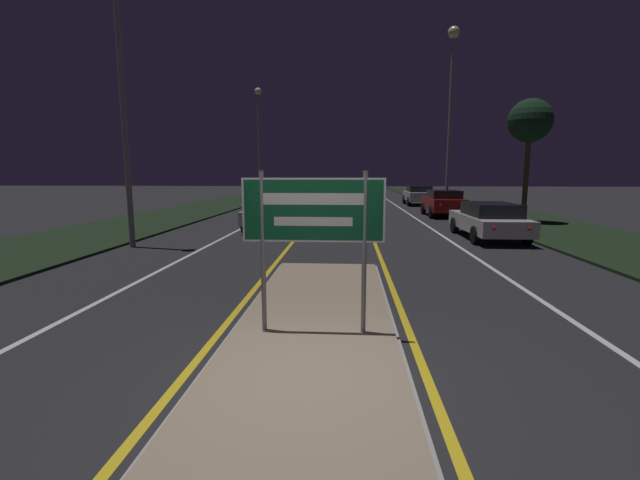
{
  "coord_description": "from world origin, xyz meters",
  "views": [
    {
      "loc": [
        0.49,
        -4.63,
        2.4
      ],
      "look_at": [
        0.0,
        2.89,
        1.23
      ],
      "focal_mm": 24.0,
      "sensor_mm": 36.0,
      "label": 1
    }
  ],
  "objects_px": {
    "highway_sign": "(313,218)",
    "car_receding_1": "(443,202)",
    "car_receding_0": "(489,220)",
    "streetlight_left_near": "(119,44)",
    "streetlight_left_far": "(259,128)",
    "streetlight_right_near": "(451,86)",
    "car_approaching_0": "(272,211)",
    "car_receding_2": "(418,195)"
  },
  "relations": [
    {
      "from": "streetlight_left_far",
      "to": "car_receding_2",
      "type": "bearing_deg",
      "value": -4.78
    },
    {
      "from": "highway_sign",
      "to": "car_receding_1",
      "type": "relative_size",
      "value": 0.57
    },
    {
      "from": "streetlight_left_far",
      "to": "car_approaching_0",
      "type": "bearing_deg",
      "value": -76.53
    },
    {
      "from": "car_receding_1",
      "to": "car_approaching_0",
      "type": "bearing_deg",
      "value": -146.29
    },
    {
      "from": "streetlight_right_near",
      "to": "car_receding_1",
      "type": "xyz_separation_m",
      "value": [
        -0.32,
        -0.67,
        -6.45
      ]
    },
    {
      "from": "car_receding_0",
      "to": "car_approaching_0",
      "type": "xyz_separation_m",
      "value": [
        -8.59,
        2.63,
        0.05
      ]
    },
    {
      "from": "streetlight_left_near",
      "to": "car_approaching_0",
      "type": "bearing_deg",
      "value": 54.82
    },
    {
      "from": "streetlight_left_far",
      "to": "car_approaching_0",
      "type": "xyz_separation_m",
      "value": [
        3.8,
        -15.86,
        -5.26
      ]
    },
    {
      "from": "streetlight_left_far",
      "to": "streetlight_left_near",
      "type": "bearing_deg",
      "value": -89.84
    },
    {
      "from": "car_receding_0",
      "to": "streetlight_right_near",
      "type": "bearing_deg",
      "value": 87.03
    },
    {
      "from": "car_receding_1",
      "to": "streetlight_right_near",
      "type": "bearing_deg",
      "value": 64.65
    },
    {
      "from": "streetlight_left_far",
      "to": "car_receding_1",
      "type": "relative_size",
      "value": 2.23
    },
    {
      "from": "highway_sign",
      "to": "car_receding_1",
      "type": "distance_m",
      "value": 19.58
    },
    {
      "from": "car_receding_0",
      "to": "car_receding_2",
      "type": "height_order",
      "value": "car_receding_2"
    },
    {
      "from": "car_receding_2",
      "to": "car_approaching_0",
      "type": "relative_size",
      "value": 0.89
    },
    {
      "from": "highway_sign",
      "to": "streetlight_left_far",
      "type": "relative_size",
      "value": 0.26
    },
    {
      "from": "car_receding_1",
      "to": "car_receding_2",
      "type": "distance_m",
      "value": 8.97
    },
    {
      "from": "streetlight_left_near",
      "to": "car_receding_2",
      "type": "height_order",
      "value": "streetlight_left_near"
    },
    {
      "from": "car_approaching_0",
      "to": "highway_sign",
      "type": "bearing_deg",
      "value": -77.41
    },
    {
      "from": "highway_sign",
      "to": "car_approaching_0",
      "type": "relative_size",
      "value": 0.49
    },
    {
      "from": "highway_sign",
      "to": "car_receding_0",
      "type": "relative_size",
      "value": 0.5
    },
    {
      "from": "streetlight_left_far",
      "to": "car_approaching_0",
      "type": "relative_size",
      "value": 1.89
    },
    {
      "from": "streetlight_left_near",
      "to": "car_approaching_0",
      "type": "relative_size",
      "value": 2.25
    },
    {
      "from": "car_receding_0",
      "to": "car_receding_1",
      "type": "bearing_deg",
      "value": 88.92
    },
    {
      "from": "streetlight_left_far",
      "to": "car_receding_0",
      "type": "xyz_separation_m",
      "value": [
        12.4,
        -18.5,
        -5.3
      ]
    },
    {
      "from": "streetlight_left_near",
      "to": "car_receding_0",
      "type": "bearing_deg",
      "value": 12.24
    },
    {
      "from": "highway_sign",
      "to": "car_approaching_0",
      "type": "xyz_separation_m",
      "value": [
        -2.86,
        12.8,
        -1.01
      ]
    },
    {
      "from": "streetlight_left_near",
      "to": "streetlight_right_near",
      "type": "distance_m",
      "value": 17.45
    },
    {
      "from": "car_receding_0",
      "to": "car_approaching_0",
      "type": "height_order",
      "value": "car_approaching_0"
    },
    {
      "from": "highway_sign",
      "to": "car_receding_1",
      "type": "xyz_separation_m",
      "value": [
        5.89,
        18.64,
        -0.97
      ]
    },
    {
      "from": "car_receding_2",
      "to": "streetlight_right_near",
      "type": "bearing_deg",
      "value": -88.23
    },
    {
      "from": "streetlight_left_near",
      "to": "streetlight_left_far",
      "type": "bearing_deg",
      "value": 90.16
    },
    {
      "from": "car_receding_2",
      "to": "highway_sign",
      "type": "bearing_deg",
      "value": -102.16
    },
    {
      "from": "streetlight_left_near",
      "to": "car_receding_0",
      "type": "height_order",
      "value": "streetlight_left_near"
    },
    {
      "from": "streetlight_right_near",
      "to": "car_receding_2",
      "type": "xyz_separation_m",
      "value": [
        -0.26,
        8.3,
        -6.45
      ]
    },
    {
      "from": "highway_sign",
      "to": "car_receding_0",
      "type": "xyz_separation_m",
      "value": [
        5.73,
        10.17,
        -1.06
      ]
    },
    {
      "from": "streetlight_right_near",
      "to": "car_receding_1",
      "type": "bearing_deg",
      "value": -115.35
    },
    {
      "from": "highway_sign",
      "to": "streetlight_left_near",
      "type": "height_order",
      "value": "streetlight_left_near"
    },
    {
      "from": "highway_sign",
      "to": "streetlight_left_near",
      "type": "distance_m",
      "value": 10.99
    },
    {
      "from": "streetlight_right_near",
      "to": "car_receding_0",
      "type": "bearing_deg",
      "value": -92.97
    },
    {
      "from": "car_receding_0",
      "to": "car_approaching_0",
      "type": "relative_size",
      "value": 0.98
    },
    {
      "from": "car_receding_0",
      "to": "car_receding_1",
      "type": "xyz_separation_m",
      "value": [
        0.16,
        8.47,
        0.08
      ]
    }
  ]
}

